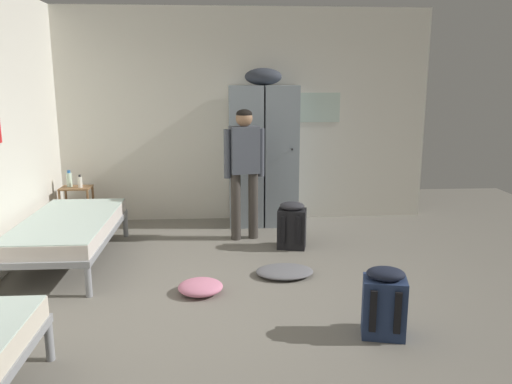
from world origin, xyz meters
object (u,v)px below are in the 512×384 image
(shelf_unit, at_px, (77,204))
(backpack_black, at_px, (292,226))
(water_bottle, at_px, (69,179))
(backpack_navy, at_px, (384,303))
(clothes_pile_pink, at_px, (201,287))
(clothes_pile_grey, at_px, (285,271))
(lotion_bottle, at_px, (80,182))
(person_traveler, at_px, (244,162))
(locker_bank, at_px, (263,153))
(bed_left_rear, at_px, (68,228))

(shelf_unit, distance_m, backpack_black, 2.84)
(water_bottle, bearing_deg, backpack_navy, -44.08)
(clothes_pile_pink, xyz_separation_m, clothes_pile_grey, (0.82, 0.39, -0.02))
(clothes_pile_pink, bearing_deg, lotion_bottle, 126.89)
(person_traveler, height_order, lotion_bottle, person_traveler)
(person_traveler, height_order, clothes_pile_pink, person_traveler)
(backpack_navy, distance_m, clothes_pile_grey, 1.42)
(locker_bank, xyz_separation_m, backpack_navy, (0.66, -3.21, -0.71))
(person_traveler, bearing_deg, lotion_bottle, 166.68)
(clothes_pile_pink, bearing_deg, water_bottle, 128.60)
(bed_left_rear, height_order, clothes_pile_grey, bed_left_rear)
(clothes_pile_grey, bearing_deg, water_bottle, 144.97)
(shelf_unit, bearing_deg, lotion_bottle, -29.74)
(water_bottle, distance_m, backpack_black, 2.95)
(lotion_bottle, bearing_deg, shelf_unit, 150.26)
(locker_bank, xyz_separation_m, water_bottle, (-2.51, -0.13, -0.30))
(locker_bank, xyz_separation_m, lotion_bottle, (-2.36, -0.19, -0.32))
(bed_left_rear, bearing_deg, shelf_unit, 101.20)
(shelf_unit, xyz_separation_m, backpack_black, (2.69, -0.92, -0.09))
(bed_left_rear, distance_m, clothes_pile_pink, 1.72)
(bed_left_rear, distance_m, backpack_black, 2.46)
(water_bottle, xyz_separation_m, clothes_pile_grey, (2.58, -1.81, -0.63))
(person_traveler, xyz_separation_m, lotion_bottle, (-2.08, 0.49, -0.31))
(locker_bank, height_order, clothes_pile_grey, locker_bank)
(backpack_navy, bearing_deg, lotion_bottle, 135.10)
(water_bottle, bearing_deg, clothes_pile_grey, -35.03)
(shelf_unit, xyz_separation_m, clothes_pile_pink, (1.67, -2.17, -0.29))
(lotion_bottle, relative_size, clothes_pile_pink, 0.41)
(locker_bank, distance_m, lotion_bottle, 2.39)
(shelf_unit, height_order, lotion_bottle, lotion_bottle)
(water_bottle, xyz_separation_m, clothes_pile_pink, (1.75, -2.19, -0.61))
(backpack_black, distance_m, clothes_pile_grey, 0.92)
(water_bottle, height_order, backpack_navy, water_bottle)
(person_traveler, bearing_deg, backpack_black, -35.66)
(lotion_bottle, distance_m, backpack_black, 2.79)
(water_bottle, distance_m, clothes_pile_grey, 3.21)
(shelf_unit, distance_m, person_traveler, 2.30)
(shelf_unit, height_order, backpack_navy, shelf_unit)
(backpack_navy, relative_size, clothes_pile_pink, 1.34)
(person_traveler, relative_size, lotion_bottle, 9.45)
(backpack_navy, distance_m, clothes_pile_pink, 1.69)
(bed_left_rear, bearing_deg, clothes_pile_pink, -32.69)
(backpack_black, bearing_deg, backpack_navy, -79.12)
(water_bottle, xyz_separation_m, backpack_navy, (3.18, -3.08, -0.41))
(shelf_unit, relative_size, clothes_pile_pink, 1.39)
(locker_bank, height_order, bed_left_rear, locker_bank)
(backpack_navy, bearing_deg, water_bottle, 135.92)
(shelf_unit, xyz_separation_m, water_bottle, (-0.08, 0.02, 0.32))
(person_traveler, relative_size, water_bottle, 7.32)
(bed_left_rear, height_order, backpack_black, backpack_black)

